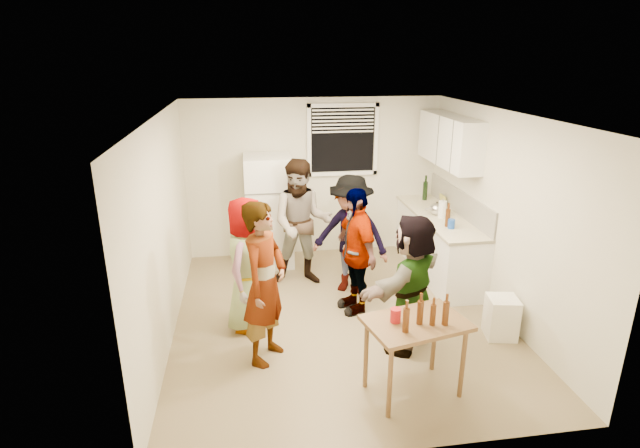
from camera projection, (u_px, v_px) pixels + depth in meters
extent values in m
cube|color=white|center=(269.00, 211.00, 7.61)|extent=(0.70, 0.70, 1.70)
cube|color=white|center=(438.00, 245.00, 7.41)|extent=(0.60, 2.20, 0.86)
cube|color=beige|center=(440.00, 216.00, 7.26)|extent=(0.64, 2.22, 0.04)
cube|color=beige|center=(460.00, 202.00, 7.24)|extent=(0.03, 2.20, 0.36)
cube|color=white|center=(449.00, 140.00, 7.12)|extent=(0.34, 1.60, 0.70)
cylinder|color=white|center=(442.00, 217.00, 7.15)|extent=(0.11, 0.11, 0.24)
cylinder|color=black|center=(424.00, 200.00, 8.01)|extent=(0.08, 0.08, 0.30)
cylinder|color=#47230C|center=(447.00, 227.00, 6.77)|extent=(0.06, 0.06, 0.24)
cylinder|color=#1741A3|center=(451.00, 228.00, 6.70)|extent=(0.09, 0.09, 0.13)
cube|color=#C1BB4F|center=(443.00, 200.00, 7.69)|extent=(0.02, 0.20, 0.17)
cube|color=white|center=(501.00, 317.00, 5.75)|extent=(0.39, 0.39, 0.49)
cylinder|color=#47230C|center=(432.00, 325.00, 4.56)|extent=(0.05, 0.05, 0.20)
cylinder|color=#AA161A|center=(395.00, 322.00, 4.61)|extent=(0.10, 0.10, 0.13)
imported|color=#9C9C9C|center=(251.00, 326.00, 6.05)|extent=(1.80, 1.37, 0.51)
imported|color=#141933|center=(268.00, 357.00, 5.43)|extent=(1.85, 1.44, 0.42)
imported|color=brown|center=(303.00, 282.00, 7.20)|extent=(1.11, 1.90, 0.68)
imported|color=#444449|center=(349.00, 290.00, 6.97)|extent=(1.75, 1.95, 0.61)
imported|color=black|center=(354.00, 308.00, 6.46)|extent=(1.78, 1.28, 0.39)
imported|color=#DC9D54|center=(407.00, 346.00, 5.63)|extent=(2.12, 2.13, 0.46)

